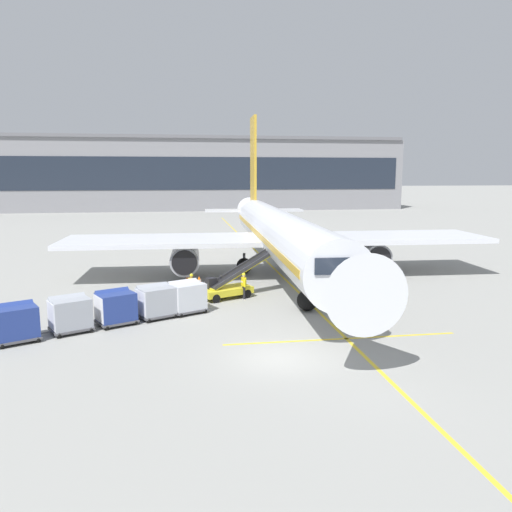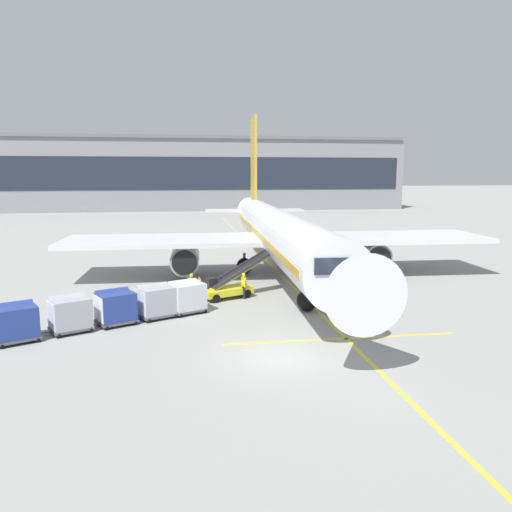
{
  "view_description": "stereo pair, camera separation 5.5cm",
  "coord_description": "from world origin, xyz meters",
  "px_view_note": "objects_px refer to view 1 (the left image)",
  "views": [
    {
      "loc": [
        -4.27,
        -21.19,
        8.2
      ],
      "look_at": [
        0.87,
        11.58,
        2.76
      ],
      "focal_mm": 35.44,
      "sensor_mm": 36.0,
      "label": 1
    },
    {
      "loc": [
        -4.21,
        -21.2,
        8.2
      ],
      "look_at": [
        0.87,
        11.58,
        2.76
      ],
      "focal_mm": 35.44,
      "sensor_mm": 36.0,
      "label": 2
    }
  ],
  "objects_px": {
    "parked_airplane": "(278,233)",
    "ground_crew_by_loader": "(189,295)",
    "baggage_cart_fourth": "(70,313)",
    "safety_cone_nose_mark": "(188,278)",
    "belt_loader": "(229,285)",
    "baggage_cart_lead": "(187,296)",
    "baggage_cart_fifth": "(16,322)",
    "ground_crew_by_carts": "(192,285)",
    "ground_crew_wingwalker": "(244,284)",
    "safety_cone_wingtip": "(199,281)",
    "baggage_cart_second": "(156,301)",
    "ground_crew_marshaller": "(169,295)",
    "safety_cone_engine_keepout": "(182,286)",
    "baggage_cart_third": "(116,307)"
  },
  "relations": [
    {
      "from": "baggage_cart_second",
      "to": "baggage_cart_fifth",
      "type": "bearing_deg",
      "value": -154.16
    },
    {
      "from": "baggage_cart_fifth",
      "to": "ground_crew_by_carts",
      "type": "xyz_separation_m",
      "value": [
        8.78,
        7.13,
        -0.0
      ]
    },
    {
      "from": "belt_loader",
      "to": "ground_crew_marshaller",
      "type": "bearing_deg",
      "value": -143.06
    },
    {
      "from": "ground_crew_by_loader",
      "to": "ground_crew_wingwalker",
      "type": "distance_m",
      "value": 4.51
    },
    {
      "from": "ground_crew_by_loader",
      "to": "safety_cone_engine_keepout",
      "type": "xyz_separation_m",
      "value": [
        -0.37,
        5.32,
        -0.62
      ]
    },
    {
      "from": "parked_airplane",
      "to": "ground_crew_by_loader",
      "type": "bearing_deg",
      "value": -126.1
    },
    {
      "from": "ground_crew_wingwalker",
      "to": "safety_cone_nose_mark",
      "type": "xyz_separation_m",
      "value": [
        -3.54,
        5.99,
        -0.7
      ]
    },
    {
      "from": "parked_airplane",
      "to": "baggage_cart_fifth",
      "type": "relative_size",
      "value": 15.69
    },
    {
      "from": "ground_crew_by_loader",
      "to": "ground_crew_wingwalker",
      "type": "height_order",
      "value": "same"
    },
    {
      "from": "baggage_cart_second",
      "to": "safety_cone_nose_mark",
      "type": "height_order",
      "value": "baggage_cart_second"
    },
    {
      "from": "safety_cone_engine_keepout",
      "to": "ground_crew_by_carts",
      "type": "bearing_deg",
      "value": -75.59
    },
    {
      "from": "baggage_cart_fourth",
      "to": "ground_crew_by_carts",
      "type": "distance_m",
      "value": 8.76
    },
    {
      "from": "baggage_cart_fifth",
      "to": "baggage_cart_lead",
      "type": "bearing_deg",
      "value": 25.52
    },
    {
      "from": "ground_crew_wingwalker",
      "to": "safety_cone_engine_keepout",
      "type": "distance_m",
      "value": 4.87
    },
    {
      "from": "baggage_cart_third",
      "to": "safety_cone_engine_keepout",
      "type": "xyz_separation_m",
      "value": [
        3.66,
        7.32,
        -0.62
      ]
    },
    {
      "from": "baggage_cart_lead",
      "to": "baggage_cart_fifth",
      "type": "distance_m",
      "value": 9.3
    },
    {
      "from": "baggage_cart_lead",
      "to": "baggage_cart_second",
      "type": "bearing_deg",
      "value": -155.7
    },
    {
      "from": "baggage_cart_second",
      "to": "safety_cone_wingtip",
      "type": "distance_m",
      "value": 8.39
    },
    {
      "from": "parked_airplane",
      "to": "baggage_cart_second",
      "type": "bearing_deg",
      "value": -129.85
    },
    {
      "from": "ground_crew_wingwalker",
      "to": "safety_cone_engine_keepout",
      "type": "height_order",
      "value": "ground_crew_wingwalker"
    },
    {
      "from": "baggage_cart_lead",
      "to": "baggage_cart_second",
      "type": "relative_size",
      "value": 1.0
    },
    {
      "from": "parked_airplane",
      "to": "baggage_cart_lead",
      "type": "height_order",
      "value": "parked_airplane"
    },
    {
      "from": "parked_airplane",
      "to": "safety_cone_nose_mark",
      "type": "bearing_deg",
      "value": -167.64
    },
    {
      "from": "parked_airplane",
      "to": "safety_cone_nose_mark",
      "type": "xyz_separation_m",
      "value": [
        -7.36,
        -1.61,
        -3.1
      ]
    },
    {
      "from": "belt_loader",
      "to": "baggage_cart_lead",
      "type": "height_order",
      "value": "belt_loader"
    },
    {
      "from": "baggage_cart_lead",
      "to": "ground_crew_by_carts",
      "type": "bearing_deg",
      "value": 82.86
    },
    {
      "from": "parked_airplane",
      "to": "baggage_cart_fourth",
      "type": "distance_m",
      "value": 19.19
    },
    {
      "from": "ground_crew_by_loader",
      "to": "belt_loader",
      "type": "bearing_deg",
      "value": 48.73
    },
    {
      "from": "parked_airplane",
      "to": "baggage_cart_fifth",
      "type": "xyz_separation_m",
      "value": [
        -16.01,
        -14.45,
        -2.4
      ]
    },
    {
      "from": "baggage_cart_second",
      "to": "safety_cone_engine_keepout",
      "type": "xyz_separation_m",
      "value": [
        1.54,
        6.32,
        -0.62
      ]
    },
    {
      "from": "baggage_cart_second",
      "to": "ground_crew_wingwalker",
      "type": "distance_m",
      "value": 6.65
    },
    {
      "from": "baggage_cart_fourth",
      "to": "ground_crew_wingwalker",
      "type": "xyz_separation_m",
      "value": [
        9.87,
        5.63,
        -0.0
      ]
    },
    {
      "from": "ground_crew_by_loader",
      "to": "safety_cone_nose_mark",
      "type": "relative_size",
      "value": 2.8
    },
    {
      "from": "parked_airplane",
      "to": "safety_cone_wingtip",
      "type": "relative_size",
      "value": 57.04
    },
    {
      "from": "baggage_cart_second",
      "to": "baggage_cart_lead",
      "type": "bearing_deg",
      "value": 24.3
    },
    {
      "from": "safety_cone_nose_mark",
      "to": "baggage_cart_second",
      "type": "bearing_deg",
      "value": -101.85
    },
    {
      "from": "baggage_cart_lead",
      "to": "safety_cone_engine_keepout",
      "type": "bearing_deg",
      "value": 92.35
    },
    {
      "from": "baggage_cart_third",
      "to": "ground_crew_marshaller",
      "type": "relative_size",
      "value": 1.6
    },
    {
      "from": "ground_crew_marshaller",
      "to": "safety_cone_nose_mark",
      "type": "xyz_separation_m",
      "value": [
        1.29,
        8.46,
        -0.7
      ]
    },
    {
      "from": "baggage_cart_lead",
      "to": "safety_cone_nose_mark",
      "type": "bearing_deg",
      "value": 88.36
    },
    {
      "from": "parked_airplane",
      "to": "safety_cone_nose_mark",
      "type": "height_order",
      "value": "parked_airplane"
    },
    {
      "from": "baggage_cart_fourth",
      "to": "ground_crew_by_carts",
      "type": "bearing_deg",
      "value": 42.4
    },
    {
      "from": "baggage_cart_lead",
      "to": "belt_loader",
      "type": "bearing_deg",
      "value": 49.03
    },
    {
      "from": "baggage_cart_second",
      "to": "baggage_cart_fifth",
      "type": "height_order",
      "value": "same"
    },
    {
      "from": "safety_cone_wingtip",
      "to": "parked_airplane",
      "type": "bearing_deg",
      "value": 27.12
    },
    {
      "from": "baggage_cart_lead",
      "to": "safety_cone_nose_mark",
      "type": "relative_size",
      "value": 4.48
    },
    {
      "from": "baggage_cart_fifth",
      "to": "ground_crew_wingwalker",
      "type": "xyz_separation_m",
      "value": [
        12.19,
        6.85,
        -0.0
      ]
    },
    {
      "from": "baggage_cart_lead",
      "to": "safety_cone_engine_keepout",
      "type": "xyz_separation_m",
      "value": [
        -0.23,
        5.53,
        -0.62
      ]
    },
    {
      "from": "baggage_cart_fourth",
      "to": "safety_cone_nose_mark",
      "type": "height_order",
      "value": "baggage_cart_fourth"
    },
    {
      "from": "belt_loader",
      "to": "ground_crew_wingwalker",
      "type": "distance_m",
      "value": 1.04
    }
  ]
}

